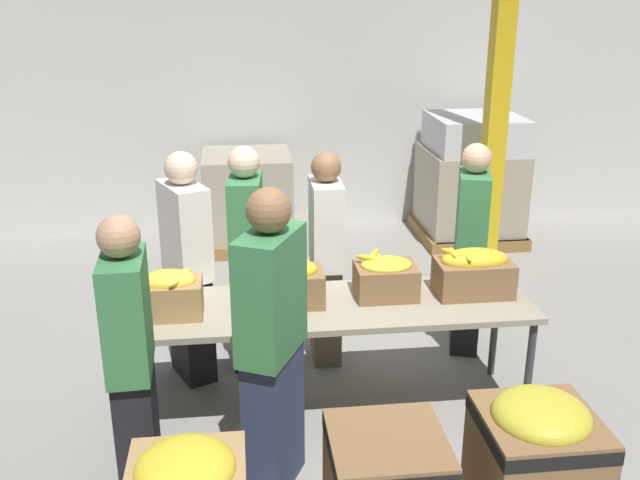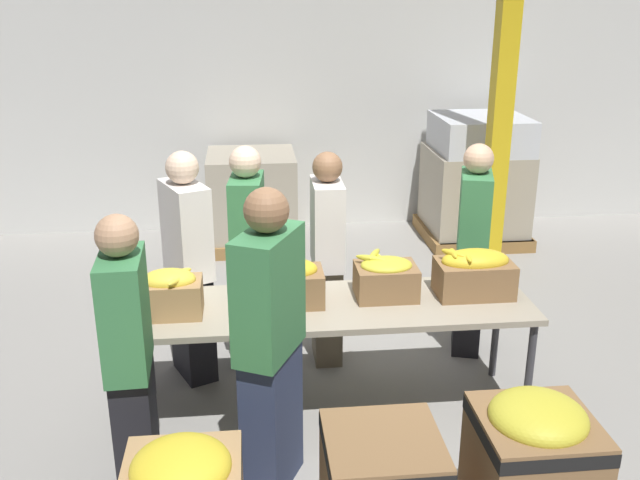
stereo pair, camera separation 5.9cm
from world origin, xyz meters
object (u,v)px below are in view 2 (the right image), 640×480
Objects in this scene: pallet_stack_1 at (252,200)px; pallet_stack_0 at (477,180)px; volunteer_5 at (189,269)px; support_pillar at (505,64)px; volunteer_0 at (472,251)px; volunteer_3 at (130,362)px; volunteer_1 at (270,345)px; sorting_table at (332,311)px; donation_bin_2 at (531,474)px; pallet_stack_2 at (474,196)px; banana_box_0 at (170,292)px; banana_box_2 at (386,277)px; volunteer_4 at (249,259)px; banana_box_3 at (474,272)px; volunteer_2 at (327,260)px; banana_box_1 at (288,282)px.

pallet_stack_0 is at bearing -2.29° from pallet_stack_1.
support_pillar is (2.79, 1.78, 1.18)m from volunteer_5.
volunteer_5 is at bearing -68.72° from volunteer_0.
volunteer_3 is 1.27m from volunteer_5.
volunteer_1 reaches higher than pallet_stack_1.
volunteer_0 is 1.18× the size of pallet_stack_0.
sorting_table is at bearing -5.18° from volunteer_1.
pallet_stack_1 is (-1.27, 4.68, 0.03)m from donation_bin_2.
sorting_table is 3.79m from pallet_stack_2.
support_pillar is at bearing 74.09° from donation_bin_2.
banana_box_0 is 0.98× the size of banana_box_2.
sorting_table is 0.88m from volunteer_4.
support_pillar is at bearing -22.76° from pallet_stack_1.
pallet_stack_1 is at bearing 146.03° from volunteer_5.
volunteer_0 is 1.00× the size of volunteer_3.
banana_box_3 is 3.57m from pallet_stack_1.
pallet_stack_2 is (1.16, 4.61, 0.03)m from donation_bin_2.
volunteer_1 is 1.73× the size of pallet_stack_1.
volunteer_1 reaches higher than sorting_table.
banana_box_2 is 0.71m from volunteer_2.
volunteer_3 is at bearing -128.78° from pallet_stack_0.
banana_box_0 is at bearing -53.59° from volunteer_0.
sorting_table is 0.34m from banana_box_1.
banana_box_1 is 0.11× the size of support_pillar.
volunteer_0 is at bearing 26.49° from banana_box_1.
volunteer_5 is 3.96m from pallet_stack_2.
sorting_table is 2.35× the size of pallet_stack_2.
sorting_table is 0.95m from banana_box_3.
volunteer_1 is 1.48m from volunteer_2.
volunteer_0 is at bearing 73.27° from banana_box_3.
volunteer_3 is 1.53m from volunteer_4.
volunteer_0 is at bearing 33.30° from sorting_table.
banana_box_1 reaches higher than pallet_stack_1.
banana_box_0 is 0.24× the size of volunteer_5.
banana_box_3 reaches higher than banana_box_0.
sorting_table is at bearing -167.50° from banana_box_2.
volunteer_3 is at bearing -153.09° from banana_box_2.
banana_box_2 reaches higher than pallet_stack_1.
volunteer_5 is at bearing 159.67° from banana_box_2.
volunteer_3 is at bearing -140.26° from banana_box_1.
volunteer_3 is at bearing -160.50° from banana_box_3.
banana_box_1 is at bearing -86.66° from pallet_stack_1.
volunteer_2 is 2.24m from donation_bin_2.
volunteer_4 is at bearing 122.40° from donation_bin_2.
banana_box_1 is 0.84m from volunteer_5.
banana_box_0 is 0.36× the size of pallet_stack_2.
volunteer_2 is at bearing -127.14° from pallet_stack_2.
volunteer_5 reaches higher than volunteer_0.
volunteer_1 is at bearing -1.96° from volunteer_5.
donation_bin_2 is (0.75, -2.08, -0.33)m from volunteer_2.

